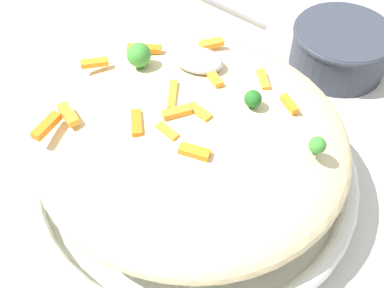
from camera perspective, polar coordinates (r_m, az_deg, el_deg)
ground_plane at (r=0.59m, az=0.00°, el=-4.94°), size 2.40×2.40×0.00m
serving_bowl at (r=0.57m, az=0.00°, el=-3.50°), size 0.38×0.38×0.05m
pasta_mound at (r=0.52m, az=0.00°, el=0.56°), size 0.34×0.33×0.09m
carrot_piece_0 at (r=0.48m, az=-1.75°, el=3.70°), size 0.03×0.03×0.01m
carrot_piece_1 at (r=0.51m, az=-14.29°, el=3.38°), size 0.03×0.03×0.01m
carrot_piece_2 at (r=0.51m, az=-2.29°, el=5.75°), size 0.02×0.04×0.01m
carrot_piece_3 at (r=0.48m, az=-6.49°, el=2.42°), size 0.03×0.03×0.01m
carrot_piece_4 at (r=0.56m, az=-11.31°, el=9.30°), size 0.03×0.03×0.01m
carrot_piece_5 at (r=0.54m, az=8.33°, el=7.47°), size 0.02×0.03×0.01m
carrot_piece_6 at (r=0.53m, az=1.89°, el=8.14°), size 0.03×0.03×0.01m
carrot_piece_7 at (r=0.58m, az=2.28°, el=11.66°), size 0.03×0.03×0.01m
carrot_piece_8 at (r=0.45m, az=0.28°, el=-0.93°), size 0.03×0.01×0.01m
carrot_piece_9 at (r=0.47m, az=-2.91°, el=1.44°), size 0.03×0.02×0.01m
carrot_piece_10 at (r=0.50m, az=-16.65°, el=2.04°), size 0.01×0.04×0.01m
carrot_piece_11 at (r=0.57m, az=-5.58°, el=11.06°), size 0.04×0.02×0.01m
carrot_piece_12 at (r=0.49m, az=1.05°, el=4.07°), size 0.03×0.02×0.01m
carrot_piece_13 at (r=0.51m, az=11.32°, el=4.62°), size 0.02×0.02×0.01m
broccoli_floret_0 at (r=0.49m, az=7.14°, el=5.24°), size 0.02×0.02×0.02m
broccoli_floret_1 at (r=0.54m, az=-6.23°, el=10.28°), size 0.03×0.03×0.03m
broccoli_floret_2 at (r=0.47m, az=14.46°, el=-0.12°), size 0.02×0.02×0.02m
serving_spoon at (r=0.55m, az=1.09°, el=12.39°), size 0.15×0.12×0.08m
companion_bowl at (r=0.75m, az=17.00°, el=10.86°), size 0.14×0.14×0.07m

